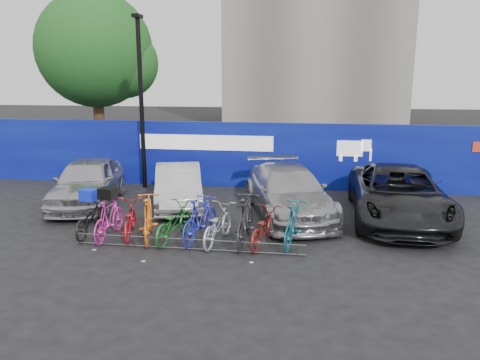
% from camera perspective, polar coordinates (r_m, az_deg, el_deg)
% --- Properties ---
extents(ground, '(100.00, 100.00, 0.00)m').
position_cam_1_polar(ground, '(11.84, -5.69, -7.50)').
color(ground, black).
rests_on(ground, ground).
extents(hoarding, '(22.00, 0.18, 2.40)m').
position_cam_1_polar(hoarding, '(17.23, -0.88, 3.10)').
color(hoarding, '#090A7E').
rests_on(hoarding, ground).
extents(tree, '(5.40, 5.20, 7.80)m').
position_cam_1_polar(tree, '(22.93, -16.68, 14.65)').
color(tree, '#382314').
rests_on(tree, ground).
extents(lamppost, '(0.25, 0.50, 6.11)m').
position_cam_1_polar(lamppost, '(17.25, -11.96, 9.75)').
color(lamppost, black).
rests_on(lamppost, ground).
extents(bike_rack, '(5.60, 0.03, 0.30)m').
position_cam_1_polar(bike_rack, '(11.24, -6.46, -7.76)').
color(bike_rack, '#595B60').
rests_on(bike_rack, ground).
extents(car_0, '(2.71, 4.73, 1.52)m').
position_cam_1_polar(car_0, '(15.61, -18.07, -0.21)').
color(car_0, '#ABABB0').
rests_on(car_0, ground).
extents(car_1, '(2.44, 4.18, 1.30)m').
position_cam_1_polar(car_1, '(14.83, -7.52, -0.76)').
color(car_1, silver).
rests_on(car_1, ground).
extents(car_2, '(3.35, 5.33, 1.44)m').
position_cam_1_polar(car_2, '(13.82, 5.92, -1.43)').
color(car_2, '#A2A2A7').
rests_on(car_2, ground).
extents(car_3, '(2.66, 5.52, 1.52)m').
position_cam_1_polar(car_3, '(14.03, 18.72, -1.66)').
color(car_3, black).
rests_on(car_3, ground).
extents(bike_0, '(0.68, 1.78, 0.92)m').
position_cam_1_polar(bike_0, '(12.75, -17.78, -4.40)').
color(bike_0, black).
rests_on(bike_0, ground).
extents(bike_1, '(0.51, 1.74, 1.04)m').
position_cam_1_polar(bike_1, '(12.32, -15.66, -4.55)').
color(bike_1, '#DB32A4').
rests_on(bike_1, ground).
extents(bike_2, '(1.03, 1.84, 0.92)m').
position_cam_1_polar(bike_2, '(12.33, -13.35, -4.72)').
color(bike_2, '#B41A25').
rests_on(bike_2, ground).
extents(bike_3, '(1.01, 1.99, 1.15)m').
position_cam_1_polar(bike_3, '(11.97, -11.14, -4.55)').
color(bike_3, orange).
rests_on(bike_3, ground).
extents(bike_4, '(0.98, 1.89, 0.94)m').
position_cam_1_polar(bike_4, '(11.84, -8.08, -5.15)').
color(bike_4, '#1C6B23').
rests_on(bike_4, ground).
extents(bike_5, '(0.94, 1.95, 1.13)m').
position_cam_1_polar(bike_5, '(11.72, -4.87, -4.77)').
color(bike_5, '#2930BC').
rests_on(bike_5, ground).
extents(bike_6, '(0.93, 1.89, 0.95)m').
position_cam_1_polar(bike_6, '(11.57, -2.78, -5.45)').
color(bike_6, '#B2B6BA').
rests_on(bike_6, ground).
extents(bike_7, '(0.65, 2.07, 1.23)m').
position_cam_1_polar(bike_7, '(11.44, 0.64, -4.89)').
color(bike_7, '#29292B').
rests_on(bike_7, ground).
extents(bike_8, '(0.99, 1.82, 0.91)m').
position_cam_1_polar(bike_8, '(11.41, 2.86, -5.81)').
color(bike_8, maroon).
rests_on(bike_8, ground).
extents(bike_9, '(0.86, 1.88, 1.09)m').
position_cam_1_polar(bike_9, '(11.45, 6.57, -5.33)').
color(bike_9, '#165A68').
rests_on(bike_9, ground).
extents(cargo_crate, '(0.45, 0.38, 0.29)m').
position_cam_1_polar(cargo_crate, '(12.59, -17.96, -1.76)').
color(cargo_crate, '#0E25CD').
rests_on(cargo_crate, bike_0).
extents(cargo_topcase, '(0.42, 0.39, 0.28)m').
position_cam_1_polar(cargo_topcase, '(12.15, -15.84, -1.57)').
color(cargo_topcase, black).
rests_on(cargo_topcase, bike_1).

